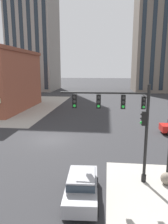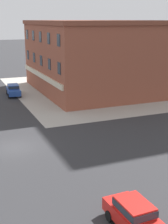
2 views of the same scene
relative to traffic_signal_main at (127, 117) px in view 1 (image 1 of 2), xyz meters
name	(u,v)px [view 1 (image 1 of 2)]	position (x,y,z in m)	size (l,w,h in m)	color
ground_plane	(51,140)	(-7.24, 7.55, -4.37)	(320.00, 320.00, 0.00)	#2D2D30
traffic_signal_main	(127,117)	(0.00, 0.00, 0.00)	(5.76, 2.09, 6.53)	black
bollard_sphere_curb_a	(167,178)	(2.70, -0.35, -3.98)	(0.79, 0.79, 0.79)	gray
car_main_southbound_far	(82,185)	(-2.65, -2.69, -3.46)	(2.08, 4.49, 1.68)	#99999E
residential_tower_skyline_right	(166,5)	(16.49, 61.81, 23.06)	(18.46, 15.77, 54.83)	#70665B
residential_tower_skyline_left	(33,12)	(-26.93, 61.33, 21.98)	(14.82, 16.63, 52.66)	gray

